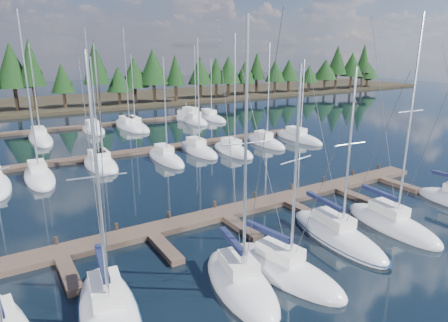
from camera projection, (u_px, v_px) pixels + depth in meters
ground at (162, 175)px, 41.30m from camera, size 260.00×260.00×0.00m
far_shore at (59, 104)px, 90.51m from camera, size 220.00×30.00×0.60m
main_dock at (225, 216)px, 30.86m from camera, size 44.00×6.13×0.90m
back_docks at (109, 138)px, 57.34m from camera, size 50.00×21.80×0.40m
front_sailboat_1 at (109, 312)px, 19.64m from camera, size 4.15×9.55×13.58m
front_sailboat_2 at (241, 282)px, 22.10m from camera, size 4.23×7.99×15.12m
front_sailboat_3 at (284, 270)px, 23.38m from camera, size 4.27×8.60×12.86m
front_sailboat_4 at (337, 235)px, 27.69m from camera, size 3.78×9.59×12.50m
front_sailboat_5 at (391, 223)px, 29.42m from camera, size 3.41×8.47×15.77m
back_sailboat_rows at (120, 142)px, 54.21m from camera, size 47.46×32.18×16.85m
motor_yacht_right at (189, 118)px, 71.88m from camera, size 4.79×8.21×3.88m
tree_line at (70, 73)px, 81.08m from camera, size 187.04×11.64×13.89m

